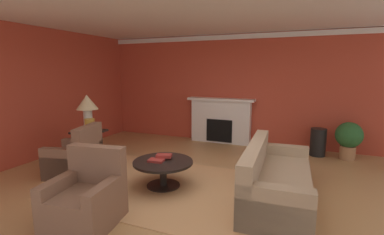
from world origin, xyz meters
TOP-DOWN VIEW (x-y plane):
  - ground_plane at (0.00, 0.00)m, footprint 9.65×9.65m
  - wall_fireplace at (0.00, 3.35)m, footprint 8.02×0.12m
  - wall_window at (-3.77, 0.30)m, footprint 0.12×7.17m
  - ceiling_panel at (0.00, 0.30)m, footprint 8.02×7.17m
  - crown_moulding at (0.00, 3.27)m, footprint 8.02×0.08m
  - area_rug at (-0.47, -0.04)m, footprint 3.36×2.43m
  - fireplace at (-0.41, 3.14)m, footprint 1.80×0.35m
  - sofa at (1.32, 0.15)m, footprint 0.98×2.13m
  - armchair_near_window at (-2.25, -0.18)m, footprint 0.97×0.97m
  - armchair_facing_fireplace at (-0.85, -1.41)m, footprint 0.90×0.90m
  - coffee_table at (-0.47, -0.04)m, footprint 1.00×1.00m
  - side_table at (-2.47, 0.45)m, footprint 0.56×0.56m
  - table_lamp at (-2.47, 0.45)m, footprint 0.44×0.44m
  - vase_on_side_table at (-2.32, 0.33)m, footprint 0.20×0.20m
  - vase_tall_corner at (2.00, 2.84)m, footprint 0.34×0.34m
  - book_red_cover at (-0.56, -0.11)m, footprint 0.27×0.20m
  - book_art_folio at (-0.49, 0.04)m, footprint 0.29×0.21m
  - potted_plant at (2.60, 2.79)m, footprint 0.56×0.56m

SIDE VIEW (x-z plane):
  - ground_plane at x=0.00m, z-range 0.00..0.00m
  - area_rug at x=-0.47m, z-range 0.00..0.01m
  - sofa at x=1.32m, z-range -0.13..0.72m
  - armchair_near_window at x=-2.25m, z-range -0.17..0.78m
  - armchair_facing_fireplace at x=-0.85m, z-range -0.17..0.78m
  - vase_tall_corner at x=2.00m, z-range 0.00..0.63m
  - coffee_table at x=-0.47m, z-range 0.11..0.56m
  - side_table at x=-2.47m, z-range 0.05..0.75m
  - book_red_cover at x=-0.56m, z-range 0.45..0.49m
  - potted_plant at x=2.60m, z-range 0.08..0.91m
  - book_art_folio at x=-0.49m, z-range 0.49..0.54m
  - fireplace at x=-0.41m, z-range -0.03..1.18m
  - vase_on_side_table at x=-2.32m, z-range 0.70..0.98m
  - table_lamp at x=-2.47m, z-range 0.85..1.60m
  - wall_fireplace at x=0.00m, z-range 0.00..2.87m
  - wall_window at x=-3.77m, z-range 0.00..2.87m
  - crown_moulding at x=0.00m, z-range 2.73..2.85m
  - ceiling_panel at x=0.00m, z-range 2.87..2.93m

